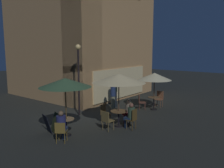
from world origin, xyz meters
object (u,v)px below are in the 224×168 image
object	(u,v)px
menu_sandwich_board	(51,123)
cafe_table_2	(119,115)
cafe_chair_0	(61,130)
patron_standing_4	(115,93)
cafe_chair_1	(160,98)
cafe_chair_2	(141,101)
cafe_chair_5	(104,112)
patron_seated_2	(128,110)
cafe_chair_3	(133,118)
cafe_chair_4	(130,112)
cafe_table_1	(154,101)
patio_umbrella_0	(65,83)
patio_umbrella_2	(119,79)
patron_seated_1	(130,114)
patron_standing_3	(113,96)
street_lamp_near_corner	(78,68)
patio_umbrella_1	(154,77)
cafe_table_0	(66,124)
patron_seated_0	(62,124)
cafe_chair_6	(107,119)

from	to	relation	value
menu_sandwich_board	cafe_table_2	world-z (taller)	menu_sandwich_board
cafe_chair_0	patron_standing_4	bearing A→B (deg)	-16.45
cafe_chair_1	cafe_chair_2	world-z (taller)	cafe_chair_1
cafe_chair_0	cafe_chair_5	xyz separation A→B (m)	(2.98, 0.29, 0.03)
patron_seated_2	cafe_chair_3	bearing A→B (deg)	52.49
cafe_chair_0	cafe_chair_4	distance (m)	3.90
cafe_table_1	cafe_table_2	bearing A→B (deg)	-177.66
cafe_chair_1	cafe_chair_3	distance (m)	4.74
cafe_chair_2	cafe_table_2	bearing A→B (deg)	-114.44
patio_umbrella_0	patio_umbrella_2	world-z (taller)	patio_umbrella_2
patio_umbrella_0	patron_seated_1	distance (m)	3.28
patron_standing_3	patron_seated_2	bearing A→B (deg)	116.73
cafe_table_1	patron_standing_4	distance (m)	2.50
street_lamp_near_corner	cafe_chair_0	world-z (taller)	street_lamp_near_corner
cafe_chair_2	cafe_chair_4	distance (m)	2.61
cafe_chair_0	patron_seated_1	bearing A→B (deg)	-56.23
patio_umbrella_1	cafe_chair_0	size ratio (longest dim) A/B	2.63
cafe_table_0	cafe_chair_4	distance (m)	3.35
menu_sandwich_board	cafe_chair_3	distance (m)	3.65
cafe_chair_1	patron_standing_4	world-z (taller)	patron_standing_4
cafe_chair_0	cafe_chair_4	size ratio (longest dim) A/B	0.95
cafe_table_2	patio_umbrella_2	size ratio (longest dim) A/B	0.31
cafe_chair_0	patron_seated_0	world-z (taller)	patron_seated_0
cafe_table_0	patron_standing_4	xyz separation A→B (m)	(5.21, 1.42, 0.37)
street_lamp_near_corner	cafe_chair_6	bearing A→B (deg)	-109.52
cafe_table_2	patio_umbrella_0	bearing A→B (deg)	155.55
patron_seated_0	cafe_chair_5	bearing A→B (deg)	-29.99
cafe_chair_5	cafe_chair_1	bearing A→B (deg)	80.64
cafe_chair_0	cafe_chair_3	xyz separation A→B (m)	(3.03, -1.37, 0.04)
patio_umbrella_1	patron_standing_4	bearing A→B (deg)	111.10
cafe_chair_3	patron_standing_4	size ratio (longest dim) A/B	0.56
cafe_chair_6	patron_seated_0	world-z (taller)	patron_seated_0
patron_seated_2	patron_standing_4	size ratio (longest dim) A/B	0.68
street_lamp_near_corner	patio_umbrella_0	xyz separation A→B (m)	(-2.47, -1.80, -0.35)
cafe_chair_4	cafe_table_2	bearing A→B (deg)	0.00
cafe_chair_4	patron_seated_2	distance (m)	0.19
street_lamp_near_corner	cafe_chair_0	bearing A→B (deg)	-144.38
menu_sandwich_board	patron_standing_4	distance (m)	5.45
patio_umbrella_2	street_lamp_near_corner	bearing A→B (deg)	86.74
cafe_chair_2	patron_standing_4	size ratio (longest dim) A/B	0.52
cafe_chair_4	patio_umbrella_0	bearing A→B (deg)	-14.01
cafe_table_1	cafe_chair_1	distance (m)	0.88
cafe_chair_3	patio_umbrella_2	bearing A→B (deg)	-0.00
menu_sandwich_board	patron_seated_0	xyz separation A→B (m)	(-0.39, -1.19, 0.30)
cafe_chair_2	cafe_chair_1	bearing A→B (deg)	29.29
cafe_chair_6	patron_seated_1	bearing A→B (deg)	-35.46
cafe_table_1	patron_seated_1	size ratio (longest dim) A/B	0.63
cafe_chair_6	patron_seated_2	bearing A→B (deg)	-0.79
street_lamp_near_corner	patio_umbrella_0	distance (m)	3.08
cafe_chair_1	patron_standing_4	bearing A→B (deg)	-55.63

